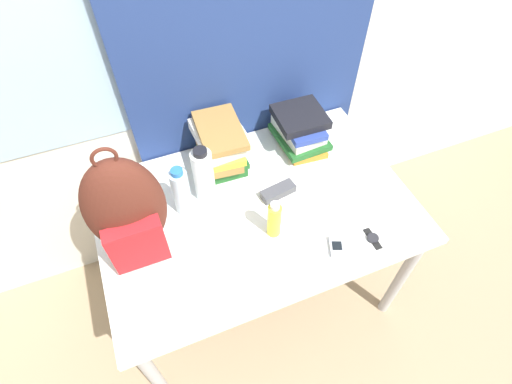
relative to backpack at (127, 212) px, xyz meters
name	(u,v)px	position (x,y,z in m)	size (l,w,h in m)	color
ground_plane	(288,359)	(0.48, -0.42, -0.97)	(12.00, 12.00, 0.00)	#9E8466
wall_back	(206,32)	(0.47, 0.52, 0.28)	(6.00, 0.06, 2.50)	silver
curtain_blue	(250,31)	(0.64, 0.47, 0.28)	(1.09, 0.04, 2.50)	navy
desk	(256,218)	(0.48, 0.01, -0.31)	(1.29, 0.86, 0.74)	silver
backpack	(127,212)	(0.00, 0.00, 0.00)	(0.28, 0.21, 0.52)	#512319
book_stack_left	(220,146)	(0.43, 0.29, -0.11)	(0.22, 0.29, 0.22)	#1E5623
book_stack_center	(300,129)	(0.81, 0.29, -0.14)	(0.22, 0.28, 0.17)	orange
water_bottle	(181,192)	(0.20, 0.11, -0.11)	(0.07, 0.07, 0.24)	silver
sports_bottle	(204,175)	(0.31, 0.14, -0.10)	(0.08, 0.08, 0.27)	white
sunscreen_bottle	(274,220)	(0.50, -0.13, -0.14)	(0.05, 0.05, 0.18)	yellow
cell_phone	(337,247)	(0.69, -0.29, -0.22)	(0.08, 0.10, 0.02)	#B7BCC6
sunglasses_case	(278,192)	(0.59, 0.04, -0.21)	(0.16, 0.08, 0.04)	#47474C
wristwatch	(373,238)	(0.84, -0.31, -0.22)	(0.05, 0.10, 0.01)	black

